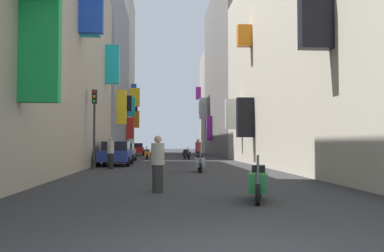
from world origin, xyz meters
The scene contains 20 objects.
ground_plane centered at (0.00, 30.00, 0.00)m, with size 140.00×140.00×0.00m, color #2D2D30.
building_left_mid_a centered at (-7.99, 21.41, 6.29)m, with size 7.18×16.26×12.57m.
building_left_mid_c centered at (-7.99, 40.18, 8.43)m, with size 6.95×16.54×16.88m.
building_left_far centered at (-7.99, 54.22, 10.95)m, with size 7.30×11.55×21.92m.
building_right_near centered at (7.99, 16.06, 6.65)m, with size 7.22×32.11×13.31m.
building_right_mid_a centered at (8.00, 42.27, 9.41)m, with size 7.02×20.30×18.82m.
building_right_mid_b centered at (7.99, 56.21, 7.12)m, with size 6.75×7.59×14.24m.
parked_car_red centered at (-3.87, 44.76, 0.75)m, with size 1.98×4.16×1.40m.
parked_car_blue centered at (-3.79, 21.95, 0.79)m, with size 1.98×4.42×1.51m.
parked_car_grey centered at (-3.91, 27.74, 0.74)m, with size 2.01×4.48×1.39m.
scooter_green centered at (1.41, 5.03, 0.46)m, with size 0.72×1.94×1.13m.
scooter_orange centered at (-2.17, 32.08, 0.46)m, with size 0.55×1.97×1.13m.
scooter_red centered at (-1.26, 37.08, 0.46)m, with size 0.53×1.93×1.13m.
scooter_black centered at (1.27, 31.76, 0.46)m, with size 0.64×1.93×1.13m.
scooter_silver centered at (0.94, 15.52, 0.46)m, with size 0.48×1.86×1.13m.
scooter_white centered at (3.12, 41.79, 0.46)m, with size 0.71×1.75×1.13m.
pedestrian_crossing centered at (-1.05, 6.99, 0.80)m, with size 0.54×0.54×1.62m.
pedestrian_near_left centered at (-3.70, 18.24, 0.87)m, with size 0.42×0.42×1.74m.
pedestrian_near_right centered at (1.54, 23.28, 0.85)m, with size 0.53×0.53×1.70m.
traffic_light_near_corner centered at (-4.57, 18.16, 2.93)m, with size 0.26×0.34×4.30m.
Camera 1 is at (-0.96, -5.20, 1.40)m, focal length 39.83 mm.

